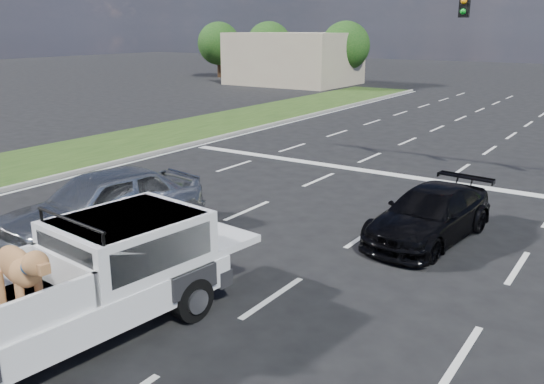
{
  "coord_description": "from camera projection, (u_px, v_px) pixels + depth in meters",
  "views": [
    {
      "loc": [
        7.15,
        -8.1,
        4.84
      ],
      "look_at": [
        0.4,
        2.0,
        1.35
      ],
      "focal_mm": 38.0,
      "sensor_mm": 36.0,
      "label": 1
    }
  ],
  "objects": [
    {
      "name": "ground",
      "position": [
        201.0,
        276.0,
        11.62
      ],
      "size": [
        160.0,
        160.0,
        0.0
      ],
      "primitive_type": "plane",
      "color": "black",
      "rests_on": "ground"
    },
    {
      "name": "pickup_truck",
      "position": [
        75.0,
        285.0,
        8.99
      ],
      "size": [
        2.57,
        5.65,
        2.05
      ],
      "rotation": [
        0.0,
        0.0,
        -0.11
      ],
      "color": "black",
      "rests_on": "ground"
    },
    {
      "name": "tree_far_b",
      "position": [
        269.0,
        45.0,
        53.9
      ],
      "size": [
        4.2,
        4.2,
        5.4
      ],
      "color": "#332114",
      "rests_on": "ground"
    },
    {
      "name": "building_left",
      "position": [
        294.0,
        59.0,
        50.47
      ],
      "size": [
        10.0,
        8.0,
        4.4
      ],
      "primitive_type": "cube",
      "color": "tan",
      "rests_on": "ground"
    },
    {
      "name": "black_coupe",
      "position": [
        430.0,
        215.0,
        13.48
      ],
      "size": [
        2.21,
        4.4,
        1.23
      ],
      "primitive_type": "imported",
      "rotation": [
        0.0,
        0.0,
        -0.12
      ],
      "color": "black",
      "rests_on": "ground"
    },
    {
      "name": "tree_far_c",
      "position": [
        346.0,
        46.0,
        49.63
      ],
      "size": [
        4.2,
        4.2,
        5.4
      ],
      "color": "#332114",
      "rests_on": "ground"
    },
    {
      "name": "tree_far_a",
      "position": [
        219.0,
        44.0,
        57.11
      ],
      "size": [
        4.2,
        4.2,
        5.4
      ],
      "color": "#332114",
      "rests_on": "ground"
    },
    {
      "name": "silver_sedan",
      "position": [
        103.0,
        204.0,
        13.47
      ],
      "size": [
        2.81,
        5.22,
        1.69
      ],
      "primitive_type": "imported",
      "rotation": [
        0.0,
        0.0,
        -0.17
      ],
      "color": "#A3A6A9",
      "rests_on": "ground"
    },
    {
      "name": "road_markings",
      "position": [
        347.0,
        198.0,
        16.86
      ],
      "size": [
        17.75,
        60.0,
        0.01
      ],
      "color": "silver",
      "rests_on": "ground"
    },
    {
      "name": "grass_median_left",
      "position": [
        76.0,
        154.0,
        22.54
      ],
      "size": [
        5.0,
        60.0,
        0.1
      ],
      "primitive_type": "cube",
      "color": "#203C12",
      "rests_on": "ground"
    },
    {
      "name": "curb_left",
      "position": [
        119.0,
        161.0,
        21.23
      ],
      "size": [
        0.15,
        60.0,
        0.14
      ],
      "primitive_type": "cube",
      "color": "gray",
      "rests_on": "ground"
    }
  ]
}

